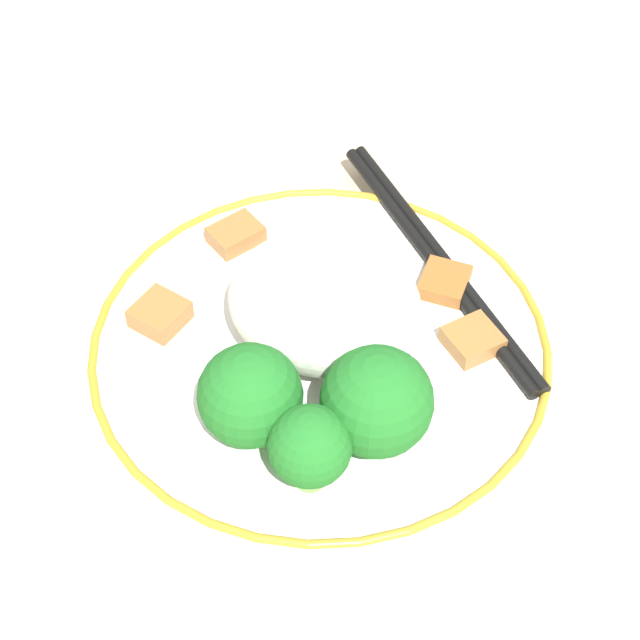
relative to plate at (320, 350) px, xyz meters
name	(u,v)px	position (x,y,z in m)	size (l,w,h in m)	color
ground_plane	(320,359)	(0.00, 0.00, -0.01)	(3.00, 3.00, 0.00)	#C6B28E
plate	(320,350)	(0.00, 0.00, 0.00)	(0.26, 0.26, 0.02)	white
rice_mound	(321,301)	(0.00, 0.01, 0.03)	(0.11, 0.09, 0.06)	white
broccoli_back_left	(250,396)	(-0.01, -0.07, 0.04)	(0.05, 0.05, 0.06)	#7FB756
broccoli_back_center	(310,447)	(0.03, -0.08, 0.03)	(0.04, 0.04, 0.05)	#7FB756
broccoli_back_right	(377,402)	(0.05, -0.05, 0.04)	(0.06, 0.06, 0.06)	#7FB756
meat_near_front	(236,235)	(-0.08, 0.05, 0.01)	(0.03, 0.04, 0.01)	#9E6633
meat_near_left	(365,300)	(0.01, 0.04, 0.01)	(0.04, 0.04, 0.01)	#9E6633
meat_near_right	(160,314)	(-0.09, -0.02, 0.01)	(0.03, 0.03, 0.01)	#9E6633
meat_near_back	(472,340)	(0.08, 0.03, 0.01)	(0.04, 0.04, 0.01)	#9E6633
meat_on_rice_edge	(444,282)	(0.05, 0.07, 0.01)	(0.03, 0.03, 0.01)	#995B28
chopsticks	(438,260)	(0.04, 0.08, 0.01)	(0.18, 0.15, 0.01)	black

